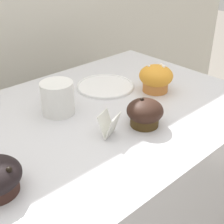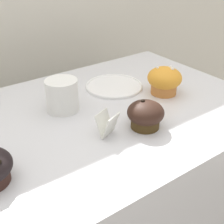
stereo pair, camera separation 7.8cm
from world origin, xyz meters
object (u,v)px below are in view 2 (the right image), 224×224
at_px(muffin_front_center, 164,80).
at_px(coffee_cup, 62,94).
at_px(serving_plate, 114,86).
at_px(muffin_back_right, 146,115).

relative_size(muffin_front_center, coffee_cup, 0.80).
xyz_separation_m(muffin_front_center, serving_plate, (-0.10, 0.13, -0.04)).
height_order(muffin_back_right, coffee_cup, coffee_cup).
distance_m(muffin_front_center, serving_plate, 0.16).
bearing_deg(serving_plate, muffin_back_right, -108.40).
height_order(muffin_front_center, coffee_cup, coffee_cup).
relative_size(muffin_front_center, muffin_back_right, 1.12).
xyz_separation_m(coffee_cup, serving_plate, (0.21, 0.03, -0.04)).
distance_m(muffin_back_right, coffee_cup, 0.24).
xyz_separation_m(muffin_front_center, coffee_cup, (-0.30, 0.09, 0.00)).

